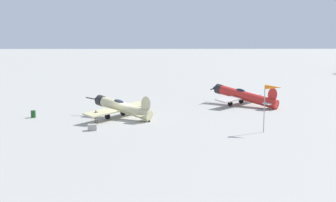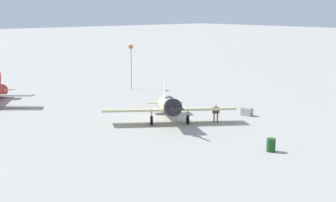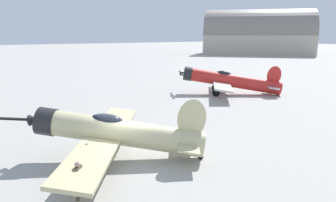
# 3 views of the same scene
# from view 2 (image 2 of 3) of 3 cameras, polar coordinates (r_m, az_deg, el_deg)

# --- Properties ---
(ground_plane) EXTENTS (400.00, 400.00, 0.00)m
(ground_plane) POSITION_cam_2_polar(r_m,az_deg,el_deg) (45.01, 0.00, -2.25)
(ground_plane) COLOR #A8A59E
(airplane_foreground) EXTENTS (10.52, 9.70, 3.36)m
(airplane_foreground) POSITION_cam_2_polar(r_m,az_deg,el_deg) (44.23, 0.06, -0.53)
(airplane_foreground) COLOR beige
(airplane_foreground) RESTS_ON ground_plane
(ground_crew_mechanic) EXTENTS (0.48, 0.46, 1.61)m
(ground_crew_mechanic) POSITION_cam_2_polar(r_m,az_deg,el_deg) (44.27, 5.46, -1.23)
(ground_crew_mechanic) COLOR brown
(ground_crew_mechanic) RESTS_ON ground_plane
(equipment_crate) EXTENTS (0.94, 1.12, 0.73)m
(equipment_crate) POSITION_cam_2_polar(r_m,az_deg,el_deg) (47.64, 8.96, -1.22)
(equipment_crate) COLOR #9E998E
(equipment_crate) RESTS_ON ground_plane
(fuel_drum) EXTENTS (0.67, 0.67, 0.94)m
(fuel_drum) POSITION_cam_2_polar(r_m,az_deg,el_deg) (36.14, 11.63, -4.93)
(fuel_drum) COLOR #19471E
(fuel_drum) RESTS_ON ground_plane
(windsock_mast) EXTENTS (1.18, 1.91, 5.51)m
(windsock_mast) POSITION_cam_2_polar(r_m,az_deg,el_deg) (63.02, -4.43, 6.01)
(windsock_mast) COLOR gray
(windsock_mast) RESTS_ON ground_plane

